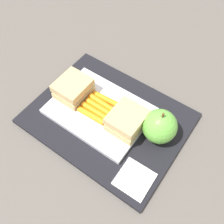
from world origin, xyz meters
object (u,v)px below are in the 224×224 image
(sandwich_half_left, at_px, (73,89))
(sandwich_half_right, at_px, (127,120))
(carrot_sticks_bundle, at_px, (99,107))
(food_tray, at_px, (99,111))
(apple, at_px, (160,126))
(paper_napkin, at_px, (135,179))

(sandwich_half_left, xyz_separation_m, sandwich_half_right, (0.16, 0.00, 0.00))
(sandwich_half_left, relative_size, carrot_sticks_bundle, 1.03)
(sandwich_half_right, bearing_deg, food_tray, 180.00)
(food_tray, bearing_deg, carrot_sticks_bundle, 171.97)
(food_tray, distance_m, apple, 0.15)
(food_tray, xyz_separation_m, carrot_sticks_bundle, (-0.00, 0.00, 0.01))
(paper_napkin, bearing_deg, food_tray, 150.22)
(sandwich_half_right, xyz_separation_m, carrot_sticks_bundle, (-0.08, 0.00, -0.02))
(carrot_sticks_bundle, distance_m, apple, 0.15)
(food_tray, distance_m, sandwich_half_left, 0.08)
(sandwich_half_left, distance_m, apple, 0.23)
(carrot_sticks_bundle, bearing_deg, sandwich_half_left, -179.95)
(carrot_sticks_bundle, bearing_deg, paper_napkin, -29.73)
(carrot_sticks_bundle, bearing_deg, food_tray, -8.03)
(food_tray, distance_m, sandwich_half_right, 0.08)
(carrot_sticks_bundle, distance_m, paper_napkin, 0.19)
(food_tray, bearing_deg, sandwich_half_left, 180.00)
(paper_napkin, bearing_deg, sandwich_half_left, 158.96)
(sandwich_half_right, height_order, apple, apple)
(food_tray, bearing_deg, apple, 10.08)
(sandwich_half_right, height_order, paper_napkin, sandwich_half_right)
(food_tray, relative_size, sandwich_half_left, 2.88)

